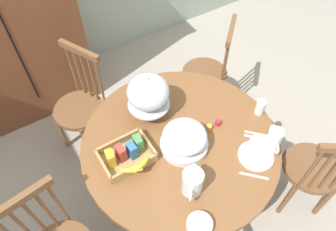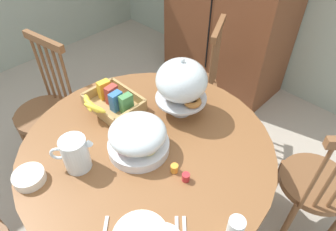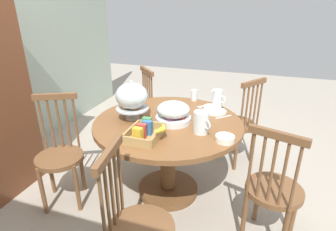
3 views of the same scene
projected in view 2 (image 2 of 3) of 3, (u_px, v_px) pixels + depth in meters
ground_plane at (159, 206)px, 2.07m from camera, size 10.00×10.00×0.00m
dining_table at (149, 169)px, 1.63m from camera, size 1.27×1.27×0.74m
windsor_chair_near_window at (194, 85)px, 2.34m from camera, size 0.45×0.45×0.97m
windsor_chair_by_cabinet at (47, 113)px, 2.10m from camera, size 0.41×0.40×0.97m
windsor_chair_host_seat at (317, 186)px, 1.65m from camera, size 0.47×0.47×0.97m
pastry_stand_with_dome at (182, 82)px, 1.55m from camera, size 0.28×0.28×0.34m
fruit_platter_covered at (138, 137)px, 1.41m from camera, size 0.30×0.30×0.18m
orange_juice_pitcher at (76, 155)px, 1.34m from camera, size 0.15×0.17×0.17m
cereal_basket at (112, 101)px, 1.67m from camera, size 0.32×0.30×0.12m
cereal_bowl at (29, 177)px, 1.32m from camera, size 0.14×0.14×0.04m
drinking_glass at (235, 229)px, 1.11m from camera, size 0.06×0.06×0.11m
jam_jar_strawberry at (186, 177)px, 1.33m from camera, size 0.04×0.04×0.04m
jam_jar_apricot at (174, 168)px, 1.36m from camera, size 0.04×0.04×0.04m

